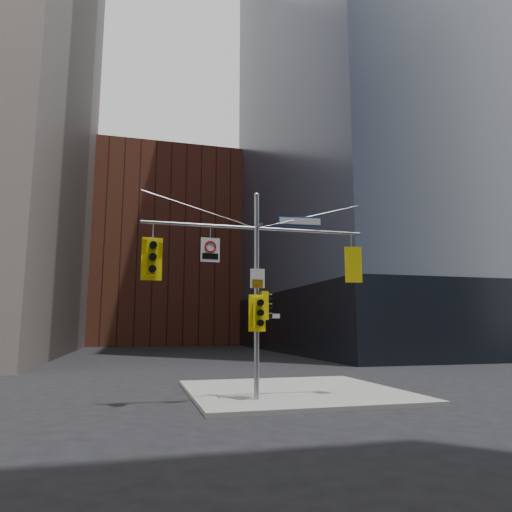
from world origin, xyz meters
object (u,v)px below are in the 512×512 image
traffic_light_east_arm (352,265)px  traffic_light_west_arm (152,258)px  traffic_light_pole_front (259,313)px  street_sign_blade (300,221)px  traffic_light_pole_side (266,306)px  regulatory_sign_arm (210,249)px  signal_assembly (257,273)px

traffic_light_east_arm → traffic_light_west_arm: bearing=10.5°
traffic_light_west_arm → traffic_light_pole_front: traffic_light_west_arm is taller
traffic_light_pole_front → street_sign_blade: (1.63, 0.27, 3.33)m
street_sign_blade → traffic_light_west_arm: bearing=-174.8°
traffic_light_east_arm → traffic_light_pole_side: (-3.33, 0.01, -1.52)m
traffic_light_east_arm → traffic_light_pole_side: size_ratio=1.33×
traffic_light_west_arm → traffic_light_pole_side: bearing=-2.3°
traffic_light_west_arm → traffic_light_east_arm: bearing=-2.3°
traffic_light_pole_side → regulatory_sign_arm: 2.73m
signal_assembly → traffic_light_east_arm: 3.67m
regulatory_sign_arm → traffic_light_pole_front: bearing=-14.4°
street_sign_blade → regulatory_sign_arm: (-3.27, -0.02, -1.17)m
street_sign_blade → traffic_light_east_arm: bearing=5.3°
street_sign_blade → traffic_light_pole_side: bearing=-174.8°
traffic_light_west_arm → traffic_light_pole_side: (3.89, -0.01, -1.52)m
traffic_light_east_arm → traffic_light_pole_front: 4.07m
traffic_light_pole_front → signal_assembly: bearing=86.9°
traffic_light_pole_front → regulatory_sign_arm: size_ratio=1.51×
traffic_light_east_arm → street_sign_blade: (-2.02, 0.00, 1.55)m
traffic_light_pole_side → regulatory_sign_arm: regulatory_sign_arm is taller
traffic_light_pole_front → regulatory_sign_arm: (-1.64, 0.25, 2.16)m
signal_assembly → regulatory_sign_arm: bearing=-179.3°
traffic_light_pole_side → traffic_light_pole_front: bearing=131.0°
traffic_light_pole_side → regulatory_sign_arm: (-1.96, -0.03, 1.90)m
signal_assembly → street_sign_blade: 2.53m
traffic_light_pole_side → street_sign_blade: bearing=-89.5°
signal_assembly → traffic_light_pole_front: (-0.00, -0.27, -1.40)m
traffic_light_pole_side → street_sign_blade: size_ratio=0.61×
regulatory_sign_arm → street_sign_blade: bearing=-5.4°
traffic_light_pole_side → regulatory_sign_arm: bearing=91.5°
traffic_light_west_arm → traffic_light_east_arm: size_ratio=1.10×
regulatory_sign_arm → traffic_light_east_arm: bearing=-5.6°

